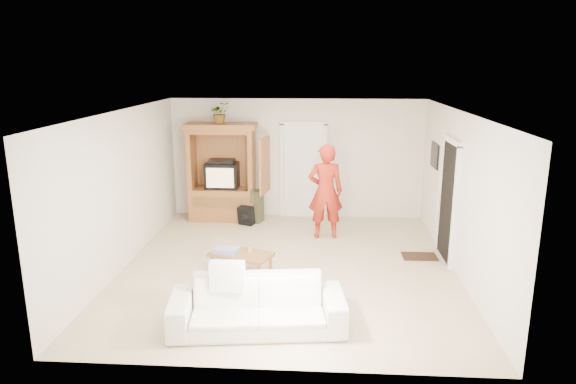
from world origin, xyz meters
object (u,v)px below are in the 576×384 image
Objects in this scene: coffee_table at (241,256)px; armoire at (223,178)px; sofa at (258,305)px; man at (325,191)px.

armoire is at bearing 125.28° from coffee_table.
coffee_table is (-0.48, 1.74, -0.01)m from sofa.
man is 1.69× the size of coffee_table.
man is at bearing 74.28° from coffee_table.
man reaches higher than coffee_table.
sofa is at bearing 71.97° from man.
man is (2.20, -1.09, 0.02)m from armoire.
man reaches higher than sofa.
sofa is (1.32, -4.74, -0.58)m from armoire.
sofa is 2.04× the size of coffee_table.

